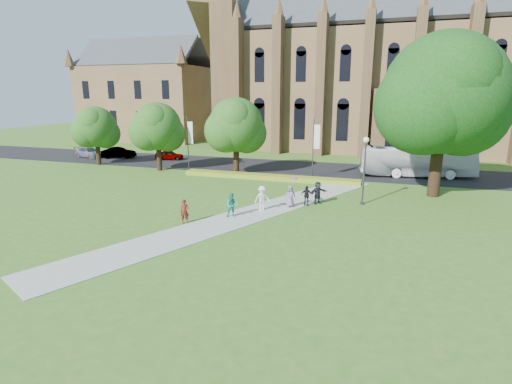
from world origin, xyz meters
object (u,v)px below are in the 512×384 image
(pedestrian_0, at_px, (185,211))
(large_tree, at_px, (444,94))
(car_2, at_px, (89,152))
(car_0, at_px, (169,155))
(streetlamp, at_px, (365,163))
(car_1, at_px, (119,153))
(tour_coach, at_px, (417,161))

(pedestrian_0, bearing_deg, large_tree, 11.57)
(pedestrian_0, bearing_deg, car_2, 113.38)
(large_tree, bearing_deg, car_0, 162.26)
(car_2, bearing_deg, car_0, -66.45)
(large_tree, bearing_deg, pedestrian_0, -141.55)
(car_0, bearing_deg, pedestrian_0, -165.76)
(car_0, distance_m, pedestrian_0, 26.94)
(streetlamp, relative_size, pedestrian_0, 3.28)
(car_1, height_order, pedestrian_0, pedestrian_0)
(streetlamp, bearing_deg, tour_coach, 70.05)
(car_1, xyz_separation_m, pedestrian_0, (21.43, -21.97, 0.11))
(streetlamp, bearing_deg, pedestrian_0, -141.97)
(car_1, bearing_deg, pedestrian_0, -154.79)
(pedestrian_0, bearing_deg, car_0, 95.20)
(car_2, xyz_separation_m, pedestrian_0, (25.65, -21.32, 0.16))
(streetlamp, height_order, car_1, streetlamp)
(large_tree, xyz_separation_m, car_0, (-30.69, 9.82, -7.74))
(car_0, xyz_separation_m, pedestrian_0, (14.31, -22.82, 0.21))
(car_0, xyz_separation_m, car_2, (-11.34, -1.50, 0.05))
(large_tree, xyz_separation_m, pedestrian_0, (-16.38, -13.01, -7.53))
(large_tree, distance_m, car_0, 33.14)
(streetlamp, xyz_separation_m, pedestrian_0, (-10.88, -8.51, -2.46))
(tour_coach, distance_m, car_2, 41.17)
(car_0, xyz_separation_m, car_1, (-7.12, -0.85, 0.10))
(streetlamp, xyz_separation_m, car_0, (-25.19, 14.32, -2.67))
(car_2, bearing_deg, large_tree, -85.19)
(tour_coach, bearing_deg, large_tree, 176.12)
(large_tree, distance_m, car_2, 43.53)
(large_tree, height_order, car_2, large_tree)
(tour_coach, xyz_separation_m, car_2, (-41.16, 0.06, -0.92))
(tour_coach, distance_m, car_1, 36.96)
(large_tree, relative_size, tour_coach, 1.16)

